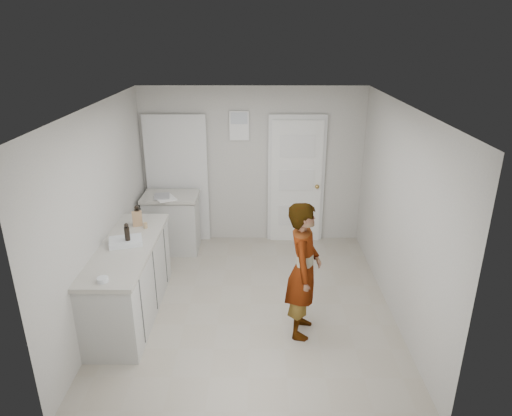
{
  "coord_description": "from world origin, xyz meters",
  "views": [
    {
      "loc": [
        0.1,
        -4.99,
        3.26
      ],
      "look_at": [
        0.07,
        0.4,
        1.16
      ],
      "focal_mm": 32.0,
      "sensor_mm": 36.0,
      "label": 1
    }
  ],
  "objects_px": {
    "cake_mix_box": "(137,219)",
    "oil_cruet_b": "(127,235)",
    "oil_cruet_a": "(137,216)",
    "person": "(303,270)",
    "spice_jar": "(145,225)",
    "baking_dish": "(126,242)",
    "egg_bowl": "(103,280)"
  },
  "relations": [
    {
      "from": "baking_dish",
      "to": "oil_cruet_b",
      "type": "bearing_deg",
      "value": -38.67
    },
    {
      "from": "egg_bowl",
      "to": "baking_dish",
      "type": "bearing_deg",
      "value": 90.28
    },
    {
      "from": "cake_mix_box",
      "to": "egg_bowl",
      "type": "bearing_deg",
      "value": -107.91
    },
    {
      "from": "spice_jar",
      "to": "oil_cruet_a",
      "type": "bearing_deg",
      "value": 140.34
    },
    {
      "from": "cake_mix_box",
      "to": "spice_jar",
      "type": "xyz_separation_m",
      "value": [
        0.11,
        -0.07,
        -0.06
      ]
    },
    {
      "from": "person",
      "to": "baking_dish",
      "type": "distance_m",
      "value": 2.1
    },
    {
      "from": "person",
      "to": "cake_mix_box",
      "type": "distance_m",
      "value": 2.25
    },
    {
      "from": "spice_jar",
      "to": "baking_dish",
      "type": "relative_size",
      "value": 0.17
    },
    {
      "from": "cake_mix_box",
      "to": "person",
      "type": "bearing_deg",
      "value": -41.87
    },
    {
      "from": "cake_mix_box",
      "to": "oil_cruet_a",
      "type": "distance_m",
      "value": 0.04
    },
    {
      "from": "person",
      "to": "egg_bowl",
      "type": "bearing_deg",
      "value": 113.05
    },
    {
      "from": "person",
      "to": "egg_bowl",
      "type": "xyz_separation_m",
      "value": [
        -2.05,
        -0.47,
        0.15
      ]
    },
    {
      "from": "oil_cruet_b",
      "to": "oil_cruet_a",
      "type": "bearing_deg",
      "value": 93.06
    },
    {
      "from": "baking_dish",
      "to": "person",
      "type": "bearing_deg",
      "value": -10.59
    },
    {
      "from": "oil_cruet_a",
      "to": "oil_cruet_b",
      "type": "distance_m",
      "value": 0.6
    },
    {
      "from": "person",
      "to": "oil_cruet_a",
      "type": "xyz_separation_m",
      "value": [
        -2.05,
        0.95,
        0.26
      ]
    },
    {
      "from": "oil_cruet_a",
      "to": "oil_cruet_b",
      "type": "relative_size",
      "value": 0.97
    },
    {
      "from": "oil_cruet_a",
      "to": "egg_bowl",
      "type": "height_order",
      "value": "oil_cruet_a"
    },
    {
      "from": "spice_jar",
      "to": "person",
      "type": "bearing_deg",
      "value": -23.79
    },
    {
      "from": "person",
      "to": "cake_mix_box",
      "type": "bearing_deg",
      "value": 75.86
    },
    {
      "from": "spice_jar",
      "to": "egg_bowl",
      "type": "relative_size",
      "value": 0.65
    },
    {
      "from": "oil_cruet_b",
      "to": "egg_bowl",
      "type": "height_order",
      "value": "oil_cruet_b"
    },
    {
      "from": "person",
      "to": "spice_jar",
      "type": "relative_size",
      "value": 21.21
    },
    {
      "from": "cake_mix_box",
      "to": "oil_cruet_b",
      "type": "height_order",
      "value": "oil_cruet_b"
    },
    {
      "from": "oil_cruet_b",
      "to": "egg_bowl",
      "type": "distance_m",
      "value": 0.84
    },
    {
      "from": "cake_mix_box",
      "to": "spice_jar",
      "type": "bearing_deg",
      "value": -47.8
    },
    {
      "from": "person",
      "to": "cake_mix_box",
      "type": "xyz_separation_m",
      "value": [
        -2.05,
        0.92,
        0.23
      ]
    },
    {
      "from": "spice_jar",
      "to": "egg_bowl",
      "type": "height_order",
      "value": "spice_jar"
    },
    {
      "from": "cake_mix_box",
      "to": "baking_dish",
      "type": "distance_m",
      "value": 0.54
    },
    {
      "from": "cake_mix_box",
      "to": "oil_cruet_b",
      "type": "bearing_deg",
      "value": -104.87
    },
    {
      "from": "cake_mix_box",
      "to": "oil_cruet_b",
      "type": "distance_m",
      "value": 0.57
    },
    {
      "from": "spice_jar",
      "to": "oil_cruet_a",
      "type": "xyz_separation_m",
      "value": [
        -0.12,
        0.1,
        0.09
      ]
    }
  ]
}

